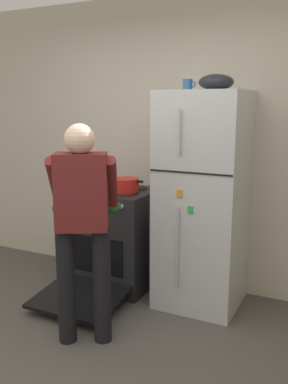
# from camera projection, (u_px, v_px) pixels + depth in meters

# --- Properties ---
(kitchen_wall_back) EXTENTS (6.00, 0.10, 2.70)m
(kitchen_wall_back) POSITION_uv_depth(u_px,v_px,m) (178.00, 144.00, 4.04)
(kitchen_wall_back) COLOR beige
(kitchen_wall_back) RESTS_ON ground
(refrigerator) EXTENTS (0.68, 0.72, 1.83)m
(refrigerator) POSITION_uv_depth(u_px,v_px,m) (203.00, 201.00, 3.63)
(refrigerator) COLOR silver
(refrigerator) RESTS_ON ground
(stove_range) EXTENTS (0.76, 1.23, 0.94)m
(stove_range) POSITION_uv_depth(u_px,v_px,m) (114.00, 239.00, 4.09)
(stove_range) COLOR black
(stove_range) RESTS_ON ground
(person_cook) EXTENTS (0.64, 0.68, 1.60)m
(person_cook) POSITION_uv_depth(u_px,v_px,m) (83.00, 215.00, 3.02)
(person_cook) COLOR black
(person_cook) RESTS_ON ground
(red_pot) EXTENTS (0.33, 0.23, 0.12)m
(red_pot) POSITION_uv_depth(u_px,v_px,m) (126.00, 185.00, 3.88)
(red_pot) COLOR red
(red_pot) RESTS_ON stove_range
(coffee_mug) EXTENTS (0.11, 0.08, 0.10)m
(coffee_mug) POSITION_uv_depth(u_px,v_px,m) (188.00, 85.00, 3.55)
(coffee_mug) COLOR #2D6093
(coffee_mug) RESTS_ON refrigerator
(mixing_bowl) EXTENTS (0.28, 0.28, 0.13)m
(mixing_bowl) POSITION_uv_depth(u_px,v_px,m) (216.00, 82.00, 3.39)
(mixing_bowl) COLOR black
(mixing_bowl) RESTS_ON refrigerator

